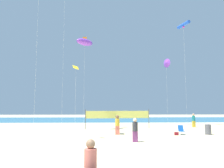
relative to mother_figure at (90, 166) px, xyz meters
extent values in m
plane|color=beige|center=(1.05, 8.80, -0.89)|extent=(120.00, 120.00, 0.00)
cube|color=teal|center=(1.05, 40.23, -0.89)|extent=(120.00, 20.00, 0.01)
cylinder|color=#EA7260|center=(0.00, 0.00, 0.18)|extent=(0.38, 0.38, 0.63)
sphere|color=#997051|center=(0.00, 0.00, 0.64)|extent=(0.28, 0.28, 0.28)
cube|color=#EA7260|center=(1.60, 14.25, -0.47)|extent=(0.40, 0.24, 0.85)
cylinder|color=gold|center=(1.60, 14.25, 0.30)|extent=(0.42, 0.42, 0.70)
sphere|color=brown|center=(1.60, 14.25, 0.81)|extent=(0.31, 0.31, 0.31)
cube|color=gold|center=(12.20, 21.78, -0.48)|extent=(0.39, 0.24, 0.82)
cylinder|color=#19727A|center=(12.20, 21.78, 0.27)|extent=(0.41, 0.41, 0.68)
sphere|color=tan|center=(12.20, 21.78, 0.76)|extent=(0.30, 0.30, 0.30)
cube|color=#7A3872|center=(2.71, 9.84, -0.48)|extent=(0.39, 0.23, 0.82)
cylinder|color=#2D2D33|center=(2.71, 9.84, 0.26)|extent=(0.41, 0.41, 0.68)
sphere|color=beige|center=(2.71, 9.84, 0.75)|extent=(0.30, 0.30, 0.30)
cube|color=#1959B2|center=(7.80, 14.04, -0.57)|extent=(0.52, 0.48, 0.03)
cube|color=#1959B2|center=(7.80, 14.33, -0.29)|extent=(0.52, 0.23, 0.57)
cylinder|color=silver|center=(7.80, 13.89, -0.73)|extent=(0.03, 0.03, 0.32)
cylinder|color=silver|center=(7.80, 14.18, -0.73)|extent=(0.03, 0.03, 0.32)
cylinder|color=#595960|center=(10.37, 14.04, -0.41)|extent=(0.58, 0.58, 0.97)
cylinder|color=#4C4C51|center=(-1.98, 19.43, 0.31)|extent=(0.08, 0.08, 2.40)
cylinder|color=#4C4C51|center=(5.94, 20.56, 0.31)|extent=(0.08, 0.08, 2.40)
cube|color=#EAE566|center=(1.98, 19.99, 0.84)|extent=(7.93, 1.15, 0.90)
cube|color=maroon|center=(7.15, 13.68, -0.74)|extent=(0.37, 0.18, 0.29)
cylinder|color=silver|center=(-2.13, 18.73, 4.37)|extent=(0.01, 0.01, 10.53)
ellipsoid|color=purple|center=(-2.13, 18.73, 9.64)|extent=(2.32, 2.30, 0.95)
cube|color=orange|center=(-2.13, 18.73, 10.00)|extent=(0.48, 0.06, 0.60)
cylinder|color=silver|center=(-5.87, 12.55, 9.57)|extent=(0.01, 0.01, 20.93)
cylinder|color=silver|center=(9.71, 25.17, 3.79)|extent=(0.01, 0.01, 9.37)
cone|color=purple|center=(9.71, 25.17, 8.48)|extent=(0.92, 1.38, 1.39)
cylinder|color=silver|center=(-2.09, 11.39, 2.11)|extent=(0.01, 0.01, 6.00)
pyramid|color=yellow|center=(-2.07, 11.41, 5.17)|extent=(0.73, 0.73, 0.35)
cylinder|color=silver|center=(-4.81, 19.36, 9.52)|extent=(0.01, 0.01, 20.82)
cylinder|color=silver|center=(12.13, 23.90, 6.60)|extent=(0.01, 0.01, 14.98)
cylinder|color=blue|center=(12.13, 23.90, 14.09)|extent=(1.19, 2.62, 0.49)
sphere|color=#D833A5|center=(12.13, 23.90, 13.74)|extent=(0.29, 0.29, 0.29)
camera|label=1|loc=(0.45, -6.62, 1.74)|focal=34.18mm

